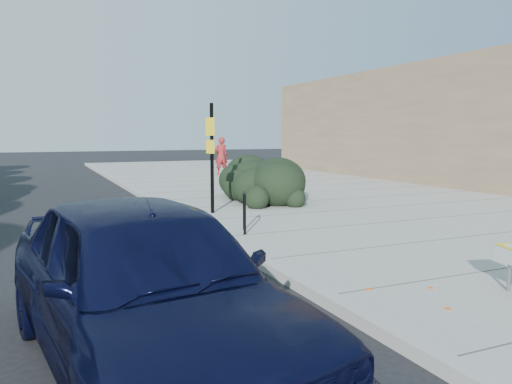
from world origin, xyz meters
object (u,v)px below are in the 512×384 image
sign_post (211,152)px  pedestrian (221,156)px  bike_rack (244,208)px  sedan_navy (145,282)px

sign_post → pedestrian: (4.51, 11.64, -0.66)m
bike_rack → sign_post: bearing=106.9°
sign_post → sedan_navy: sign_post is taller
bike_rack → sedan_navy: 5.86m
bike_rack → pedestrian: (4.73, 14.35, 0.44)m
sedan_navy → pedestrian: size_ratio=2.55×
pedestrian → bike_rack: bearing=73.6°
sign_post → sedan_navy: 8.41m
pedestrian → sedan_navy: bearing=69.8°
bike_rack → pedestrian: size_ratio=0.45×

